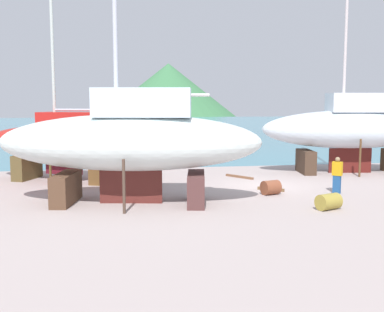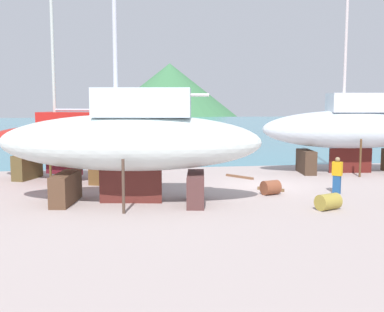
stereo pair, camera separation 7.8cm
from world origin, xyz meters
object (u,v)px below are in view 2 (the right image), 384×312
object	(u,v)px
sailboat_small_center	(352,128)
sailboat_far_slipway	(131,140)
sailboat_mid_port	(64,140)
worker	(337,175)
barrel_tar_black	(271,188)
barrel_ochre	(328,202)

from	to	relation	value
sailboat_small_center	sailboat_far_slipway	distance (m)	14.79
sailboat_mid_port	worker	world-z (taller)	sailboat_mid_port
sailboat_small_center	worker	distance (m)	7.20
sailboat_small_center	sailboat_mid_port	size ratio (longest dim) A/B	1.38
sailboat_mid_port	worker	distance (m)	14.17
sailboat_far_slipway	barrel_tar_black	distance (m)	6.86
sailboat_small_center	barrel_ochre	xyz separation A→B (m)	(-5.58, -8.95, -2.39)
sailboat_far_slipway	sailboat_mid_port	bearing A→B (deg)	-51.49
worker	barrel_ochre	size ratio (longest dim) A/B	1.83
worker	barrel_ochre	xyz separation A→B (m)	(-1.84, -3.08, -0.57)
sailboat_small_center	barrel_tar_black	xyz separation A→B (m)	(-6.88, -5.66, -2.38)
barrel_tar_black	worker	bearing A→B (deg)	-3.82
sailboat_small_center	worker	xyz separation A→B (m)	(-3.74, -5.87, -1.82)
worker	barrel_tar_black	xyz separation A→B (m)	(-3.14, 0.21, -0.56)
sailboat_far_slipway	sailboat_mid_port	distance (m)	7.17
sailboat_far_slipway	worker	distance (m)	9.71
sailboat_far_slipway	barrel_tar_black	size ratio (longest dim) A/B	23.43
sailboat_small_center	worker	bearing A→B (deg)	64.76
sailboat_mid_port	barrel_tar_black	xyz separation A→B (m)	(9.81, -5.38, -1.90)
barrel_tar_black	barrel_ochre	size ratio (longest dim) A/B	0.83
barrel_tar_black	sailboat_small_center	bearing A→B (deg)	39.48
sailboat_mid_port	sailboat_far_slipway	bearing A→B (deg)	141.74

